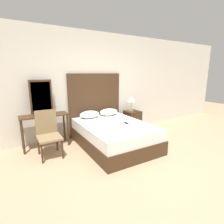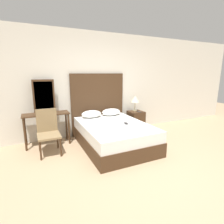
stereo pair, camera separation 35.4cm
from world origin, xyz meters
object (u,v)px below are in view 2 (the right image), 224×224
object	(u,v)px
nightstand	(136,121)
chair	(48,130)
vanity_desk	(47,120)
phone_on_bed	(126,123)
table_lamp	(135,99)
bed	(114,135)
phone_on_nightstand	(139,112)

from	to	relation	value
nightstand	chair	world-z (taller)	chair
vanity_desk	phone_on_bed	bearing A→B (deg)	-27.68
nightstand	table_lamp	world-z (taller)	table_lamp
chair	table_lamp	bearing A→B (deg)	10.93
phone_on_bed	nightstand	distance (m)	1.15
bed	phone_on_bed	xyz separation A→B (m)	(0.25, -0.12, 0.28)
phone_on_bed	nightstand	bearing A→B (deg)	45.76
table_lamp	phone_on_nightstand	world-z (taller)	table_lamp
table_lamp	chair	xyz separation A→B (m)	(-2.43, -0.47, -0.43)
vanity_desk	phone_on_nightstand	bearing A→B (deg)	-3.31
bed	nightstand	bearing A→B (deg)	33.63
phone_on_bed	nightstand	size ratio (longest dim) A/B	0.27
bed	chair	size ratio (longest dim) A/B	2.11
table_lamp	chair	world-z (taller)	table_lamp
bed	chair	bearing A→B (deg)	167.73
phone_on_bed	phone_on_nightstand	world-z (taller)	phone_on_nightstand
nightstand	phone_on_nightstand	bearing A→B (deg)	-68.92
phone_on_nightstand	vanity_desk	world-z (taller)	vanity_desk
nightstand	chair	bearing A→B (deg)	-170.88
bed	vanity_desk	bearing A→B (deg)	151.89
bed	phone_on_nightstand	bearing A→B (deg)	28.75
vanity_desk	chair	world-z (taller)	chair
bed	phone_on_nightstand	distance (m)	1.27
nightstand	phone_on_nightstand	xyz separation A→B (m)	(0.04, -0.10, 0.30)
phone_on_bed	table_lamp	distance (m)	1.25
bed	table_lamp	world-z (taller)	table_lamp
phone_on_bed	phone_on_nightstand	size ratio (longest dim) A/B	1.01
bed	nightstand	distance (m)	1.25
table_lamp	chair	bearing A→B (deg)	-169.07
nightstand	chair	distance (m)	2.46
phone_on_nightstand	bed	bearing A→B (deg)	-151.25
bed	chair	distance (m)	1.44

